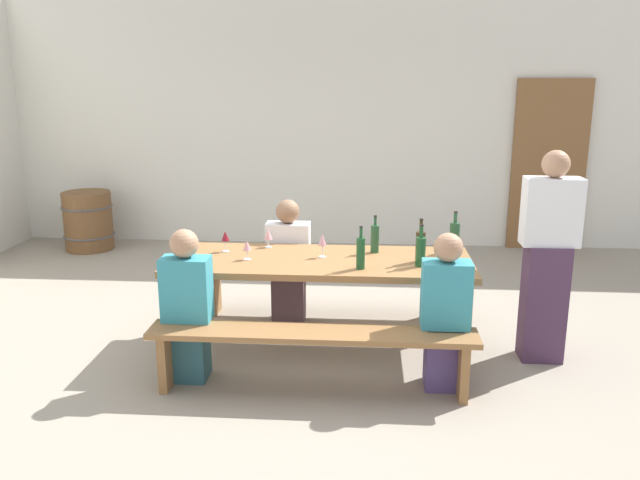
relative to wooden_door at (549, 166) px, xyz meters
The scene contains 20 objects.
ground_plane 4.35m from the wooden_door, 127.92° to the right, with size 24.00×24.00×0.00m, color gray.
back_wall 2.65m from the wooden_door, behind, with size 14.00×0.20×3.20m, color silver.
wooden_door is the anchor object (origin of this frame).
tasting_table 4.23m from the wooden_door, 127.92° to the right, with size 2.34×0.87×0.75m.
bench_near 4.87m from the wooden_door, 122.54° to the right, with size 2.24×0.30×0.45m.
bench_far 3.73m from the wooden_door, 134.99° to the right, with size 2.24×0.30×0.45m.
wine_bottle_0 3.83m from the wooden_door, 118.53° to the right, with size 0.07×0.07×0.34m.
wine_bottle_1 3.41m from the wooden_door, 116.67° to the right, with size 0.08×0.08×0.33m.
wine_bottle_2 4.24m from the wooden_door, 122.51° to the right, with size 0.06×0.06×0.32m.
wine_bottle_3 3.93m from the wooden_door, 117.84° to the right, with size 0.07×0.07×0.32m.
wine_bottle_4 3.79m from the wooden_door, 124.90° to the right, with size 0.07×0.07×0.30m.
wine_glass_0 4.63m from the wooden_door, 132.88° to the right, with size 0.06×0.06×0.15m.
wine_glass_1 4.63m from the wooden_door, 136.69° to the right, with size 0.07×0.07×0.17m.
wine_glass_2 4.18m from the wooden_door, 128.13° to the right, with size 0.06×0.06×0.19m.
wine_glass_3 4.29m from the wooden_door, 135.29° to the right, with size 0.07×0.07×0.15m.
seated_guest_near_0 5.27m from the wooden_door, 131.73° to the right, with size 0.34×0.24×1.11m.
seated_guest_near_1 4.29m from the wooden_door, 113.33° to the right, with size 0.33×0.24×1.11m.
seated_guest_far_0 4.04m from the wooden_door, 136.72° to the right, with size 0.38×0.24×1.10m.
standing_host 3.51m from the wooden_door, 104.62° to the right, with size 0.41×0.24×1.61m.
wine_barrel 5.78m from the wooden_door, behind, with size 0.62×0.62×0.73m.
Camera 1 is at (0.35, -4.80, 2.13)m, focal length 36.25 mm.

